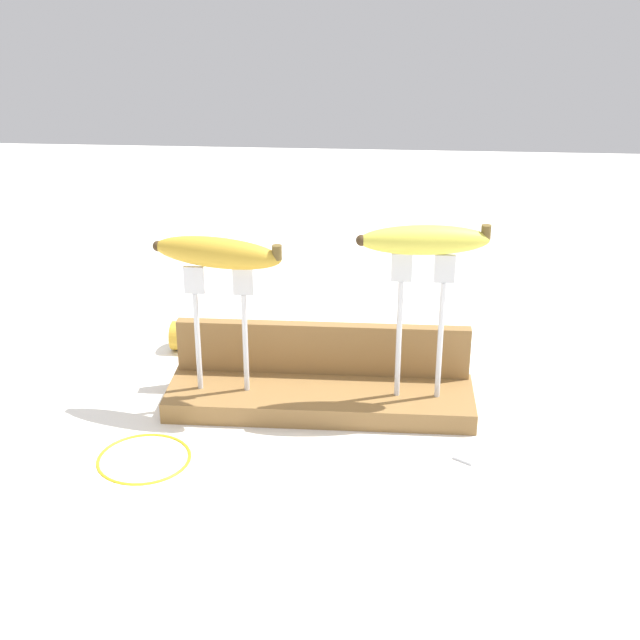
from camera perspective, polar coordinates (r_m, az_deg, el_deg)
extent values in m
plane|color=silver|center=(1.20, 0.00, -5.60)|extent=(3.00, 3.00, 0.00)
cube|color=olive|center=(1.19, 0.00, -5.02)|extent=(0.40, 0.12, 0.03)
cube|color=olive|center=(1.21, 0.17, -1.82)|extent=(0.40, 0.02, 0.07)
cylinder|color=silver|center=(1.17, -7.80, -1.38)|extent=(0.01, 0.01, 0.14)
cube|color=silver|center=(1.13, -8.04, 2.53)|extent=(0.03, 0.00, 0.04)
cylinder|color=silver|center=(1.16, -4.78, -1.48)|extent=(0.01, 0.01, 0.14)
cube|color=silver|center=(1.12, -4.93, 2.46)|extent=(0.03, 0.00, 0.04)
cylinder|color=silver|center=(1.14, 5.05, -1.25)|extent=(0.01, 0.01, 0.16)
cube|color=silver|center=(1.10, 5.23, 3.34)|extent=(0.03, 0.00, 0.04)
cylinder|color=silver|center=(1.14, 7.67, -1.33)|extent=(0.01, 0.01, 0.16)
cube|color=silver|center=(1.10, 7.94, 3.26)|extent=(0.03, 0.00, 0.04)
ellipsoid|color=gold|center=(1.11, -6.58, 4.29)|extent=(0.17, 0.08, 0.04)
cylinder|color=brown|center=(1.08, -2.76, 4.33)|extent=(0.01, 0.01, 0.02)
sphere|color=#3F2D19|center=(1.15, -10.29, 4.66)|extent=(0.01, 0.01, 0.01)
ellipsoid|color=#DBD147|center=(1.09, 6.68, 5.09)|extent=(0.16, 0.05, 0.04)
cylinder|color=brown|center=(1.10, 10.55, 5.51)|extent=(0.01, 0.01, 0.02)
sphere|color=#3F2D19|center=(1.08, 2.67, 5.10)|extent=(0.01, 0.01, 0.01)
cylinder|color=silver|center=(1.17, 11.40, -6.72)|extent=(0.07, 0.10, 0.01)
cube|color=silver|center=(1.11, 9.52, -8.40)|extent=(0.04, 0.04, 0.01)
cylinder|color=silver|center=(1.48, -1.60, 0.56)|extent=(0.05, 0.15, 0.01)
cube|color=silver|center=(1.40, -3.14, -0.92)|extent=(0.04, 0.04, 0.01)
cylinder|color=gold|center=(1.36, -8.37, -1.02)|extent=(0.05, 0.05, 0.04)
cylinder|color=beige|center=(1.37, -9.39, -0.97)|extent=(0.00, 0.04, 0.04)
torus|color=gold|center=(1.11, -11.17, -8.59)|extent=(0.11, 0.11, 0.00)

